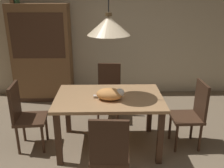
% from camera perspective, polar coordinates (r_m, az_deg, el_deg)
% --- Properties ---
extents(back_wall, '(6.40, 0.10, 2.90)m').
position_cam_1_polar(back_wall, '(5.10, -0.14, 13.67)').
color(back_wall, beige).
rests_on(back_wall, ground).
extents(dining_table, '(1.40, 0.90, 0.75)m').
position_cam_1_polar(dining_table, '(3.30, -0.69, -4.49)').
color(dining_table, tan).
rests_on(dining_table, ground).
extents(chair_left_side, '(0.43, 0.43, 0.93)m').
position_cam_1_polar(chair_left_side, '(3.53, -19.46, -6.47)').
color(chair_left_side, '#472D1E').
rests_on(chair_left_side, ground).
extents(chair_near_front, '(0.42, 0.42, 0.93)m').
position_cam_1_polar(chair_near_front, '(2.60, -0.58, -15.35)').
color(chair_near_front, '#472D1E').
rests_on(chair_near_front, ground).
extents(chair_far_back, '(0.43, 0.43, 0.93)m').
position_cam_1_polar(chair_far_back, '(4.16, -0.72, -1.18)').
color(chair_far_back, '#472D1E').
rests_on(chair_far_back, ground).
extents(chair_right_side, '(0.41, 0.41, 0.93)m').
position_cam_1_polar(chair_right_side, '(3.55, 17.96, -6.11)').
color(chair_right_side, '#472D1E').
rests_on(chair_right_side, ground).
extents(cat_sleeping, '(0.39, 0.27, 0.16)m').
position_cam_1_polar(cat_sleeping, '(3.13, -0.33, -2.31)').
color(cat_sleeping, '#E59951').
rests_on(cat_sleeping, dining_table).
extents(pendant_lamp, '(0.52, 0.52, 1.30)m').
position_cam_1_polar(pendant_lamp, '(3.02, -0.77, 13.30)').
color(pendant_lamp, beige).
extents(hutch_bookcase, '(1.12, 0.45, 1.85)m').
position_cam_1_polar(hutch_bookcase, '(5.02, -15.66, 6.34)').
color(hutch_bookcase, brown).
rests_on(hutch_bookcase, ground).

